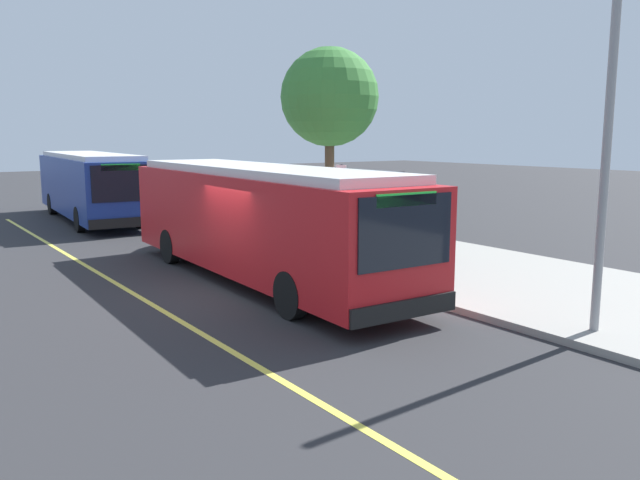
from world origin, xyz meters
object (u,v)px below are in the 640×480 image
route_sign_post (341,201)px  pedestrian_commuter (335,228)px  transit_bus_main (260,218)px  waiting_bench (357,231)px  transit_bus_second (91,184)px

route_sign_post → pedestrian_commuter: bearing=154.7°
transit_bus_main → pedestrian_commuter: (-0.33, 2.65, -0.50)m
waiting_bench → pedestrian_commuter: bearing=-51.4°
transit_bus_main → waiting_bench: 5.25m
transit_bus_second → pedestrian_commuter: (14.32, 2.81, -0.50)m
waiting_bench → route_sign_post: bearing=-45.5°
transit_bus_main → transit_bus_second: bearing=-179.4°
route_sign_post → pedestrian_commuter: (-0.73, 0.35, -0.84)m
transit_bus_second → route_sign_post: bearing=9.3°
route_sign_post → pedestrian_commuter: 1.17m
transit_bus_second → pedestrian_commuter: 14.60m
waiting_bench → transit_bus_main: bearing=-67.1°
transit_bus_main → route_sign_post: bearing=80.2°
transit_bus_second → waiting_bench: transit_bus_second is taller
waiting_bench → route_sign_post: size_ratio=0.57×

